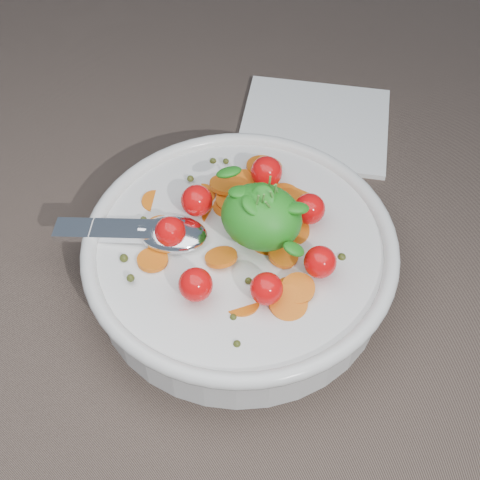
% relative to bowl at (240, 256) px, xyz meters
% --- Properties ---
extents(ground, '(6.00, 6.00, 0.00)m').
position_rel_bowl_xyz_m(ground, '(-0.02, -0.01, -0.03)').
color(ground, brown).
rests_on(ground, ground).
extents(bowl, '(0.29, 0.27, 0.12)m').
position_rel_bowl_xyz_m(bowl, '(0.00, 0.00, 0.00)').
color(bowl, silver).
rests_on(bowl, ground).
extents(napkin, '(0.19, 0.17, 0.01)m').
position_rel_bowl_xyz_m(napkin, '(-0.01, 0.22, -0.03)').
color(napkin, white).
rests_on(napkin, ground).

